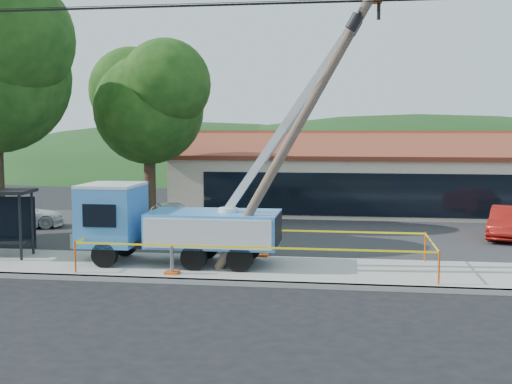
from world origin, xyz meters
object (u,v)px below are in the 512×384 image
Objects in this scene: utility_truck at (175,220)px; leaning_pole at (300,121)px; car_silver at (172,238)px; car_white at (17,230)px; car_red at (508,240)px.

utility_truck is 5.55m from leaning_pole.
car_white is at bearing 146.27° from car_silver.
leaning_pole is 2.18× the size of car_red.
car_red is (12.72, 7.19, -1.64)m from utility_truck.
leaning_pole is at bearing -9.45° from utility_truck.
utility_truck is 2.38× the size of car_white.
car_silver is 1.07× the size of car_red.
utility_truck is at bearing -97.91° from car_silver.
car_red is at bearing 29.50° from utility_truck.
leaning_pole is 2.10× the size of car_white.
utility_truck is 11.95m from car_white.
car_silver is at bearing -156.23° from car_red.
car_white is at bearing 144.05° from utility_truck.
utility_truck reaches higher than leaning_pole.
car_silver is (-1.69, 5.67, -1.64)m from utility_truck.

